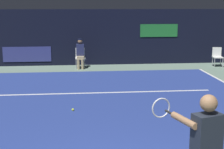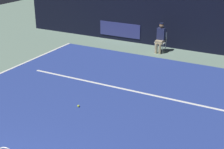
{
  "view_description": "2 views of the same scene",
  "coord_description": "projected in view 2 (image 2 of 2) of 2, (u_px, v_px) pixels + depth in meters",
  "views": [
    {
      "loc": [
        -0.49,
        -4.08,
        2.83
      ],
      "look_at": [
        0.44,
        5.39,
        0.85
      ],
      "focal_mm": 54.35,
      "sensor_mm": 36.0,
      "label": 1
    },
    {
      "loc": [
        4.44,
        -2.76,
        4.65
      ],
      "look_at": [
        0.13,
        5.31,
        1.0
      ],
      "focal_mm": 53.8,
      "sensor_mm": 36.0,
      "label": 2
    }
  ],
  "objects": [
    {
      "name": "court_surface",
      "position": [
        96.0,
        114.0,
        9.66
      ],
      "size": [
        9.7,
        11.13,
        0.01
      ],
      "primitive_type": "cube",
      "color": "navy",
      "rests_on": "ground"
    },
    {
      "name": "line_judge_on_chair",
      "position": [
        161.0,
        37.0,
        14.82
      ],
      "size": [
        0.44,
        0.53,
        1.32
      ],
      "color": "white",
      "rests_on": "ground"
    },
    {
      "name": "tennis_ball",
      "position": [
        78.0,
        106.0,
        10.06
      ],
      "size": [
        0.07,
        0.07,
        0.07
      ],
      "primitive_type": "sphere",
      "color": "#CCE033",
      "rests_on": "court_surface"
    },
    {
      "name": "line_service",
      "position": [
        125.0,
        89.0,
        11.25
      ],
      "size": [
        7.57,
        0.1,
        0.01
      ],
      "primitive_type": "cube",
      "color": "white",
      "rests_on": "court_surface"
    },
    {
      "name": "back_wall",
      "position": [
        178.0,
        20.0,
        15.22
      ],
      "size": [
        16.52,
        0.33,
        2.6
      ],
      "color": "black",
      "rests_on": "ground"
    },
    {
      "name": "ground_plane",
      "position": [
        96.0,
        114.0,
        9.66
      ],
      "size": [
        31.47,
        31.47,
        0.0
      ],
      "primitive_type": "plane",
      "color": "slate"
    }
  ]
}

